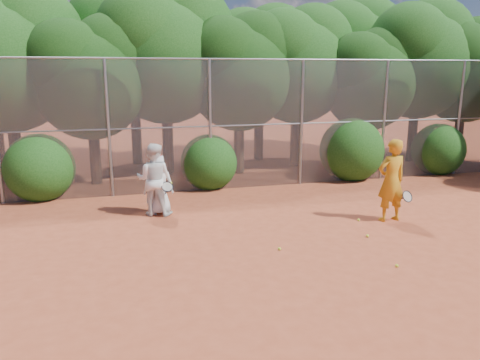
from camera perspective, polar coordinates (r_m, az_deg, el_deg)
name	(u,v)px	position (r m, az deg, el deg)	size (l,w,h in m)	color
ground	(321,258)	(9.63, 9.80, -9.34)	(80.00, 80.00, 0.00)	#9F3F23
fence_back	(238,124)	(14.61, -0.24, 6.88)	(20.05, 0.09, 4.03)	gray
tree_1	(8,54)	(16.87, -26.48, 13.58)	(4.64, 4.03, 6.35)	black
tree_2	(91,73)	(15.88, -17.71, 12.32)	(3.99, 3.47, 5.47)	black
tree_3	(166,49)	(17.00, -8.99, 15.52)	(4.89, 4.26, 6.70)	black
tree_4	(240,68)	(16.85, 0.01, 13.53)	(4.19, 3.64, 5.73)	black
tree_5	(298,60)	(18.42, 7.12, 14.31)	(4.51, 3.92, 6.17)	black
tree_6	(370,76)	(18.61, 15.56, 12.14)	(3.86, 3.36, 5.29)	black
tree_7	(420,55)	(20.50, 21.06, 14.08)	(4.77, 4.14, 6.53)	black
tree_8	(466,67)	(21.48, 25.86, 12.33)	(4.25, 3.70, 5.82)	black
tree_10	(133,45)	(19.12, -12.86, 15.78)	(5.15, 4.48, 7.06)	black
tree_11	(260,58)	(19.59, 2.51, 14.66)	(4.64, 4.03, 6.35)	black
tree_12	(354,51)	(21.92, 13.72, 15.06)	(5.02, 4.37, 6.88)	black
bush_0	(39,165)	(14.74, -23.27, 1.72)	(2.00, 2.00, 2.00)	#154110
bush_1	(209,160)	(14.87, -3.82, 2.47)	(1.80, 1.80, 1.80)	#154110
bush_2	(352,147)	(16.54, 13.44, 3.93)	(2.20, 2.20, 2.20)	#154110
bush_3	(438,147)	(18.48, 23.03, 3.71)	(1.90, 1.90, 1.90)	#154110
player_yellow	(391,181)	(12.06, 17.97, -0.06)	(0.90, 0.58, 2.06)	orange
player_teen	(158,184)	(12.28, -9.91, -0.50)	(0.80, 0.56, 1.60)	silver
player_white	(154,180)	(12.18, -10.44, 0.05)	(1.10, 0.98, 1.87)	white
ball_0	(367,236)	(10.97, 15.27, -6.58)	(0.07, 0.07, 0.07)	#CBE028
ball_1	(359,220)	(12.04, 14.25, -4.74)	(0.07, 0.07, 0.07)	#CBE028
ball_2	(397,266)	(9.53, 18.58, -9.87)	(0.07, 0.07, 0.07)	#CBE028
ball_4	(279,249)	(9.89, 4.83, -8.35)	(0.07, 0.07, 0.07)	#CBE028
ball_5	(384,189)	(15.39, 17.10, -1.02)	(0.07, 0.07, 0.07)	#CBE028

